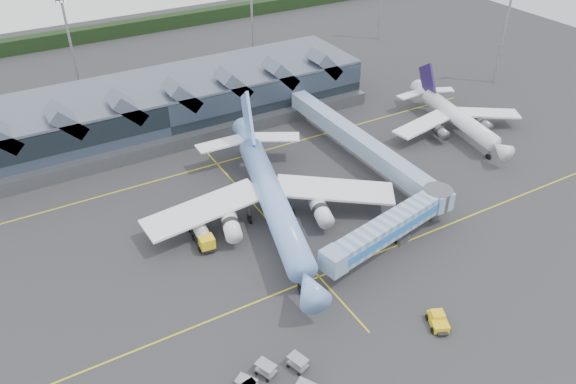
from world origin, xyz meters
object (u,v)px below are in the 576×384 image
regional_jet (456,116)px  pushback_tug (438,321)px  main_airliner (271,195)px  fuel_truck (200,230)px  jet_bridge (398,223)px

regional_jet → pushback_tug: size_ratio=7.64×
main_airliner → fuel_truck: bearing=-167.9°
main_airliner → regional_jet: bearing=24.5°
fuel_truck → pushback_tug: (19.72, -31.74, -0.88)m
fuel_truck → regional_jet: bearing=11.7°
fuel_truck → pushback_tug: fuel_truck is taller
main_airliner → jet_bridge: size_ratio=1.76×
regional_jet → fuel_truck: bearing=-163.2°
regional_jet → jet_bridge: size_ratio=1.19×
regional_jet → fuel_truck: size_ratio=3.65×
main_airliner → jet_bridge: (13.45, -15.27, -0.57)m
jet_bridge → fuel_truck: 30.15m
regional_jet → pushback_tug: (-39.63, -38.95, -2.74)m
main_airliner → regional_jet: 47.94m
main_airliner → regional_jet: (47.28, 7.83, -1.03)m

